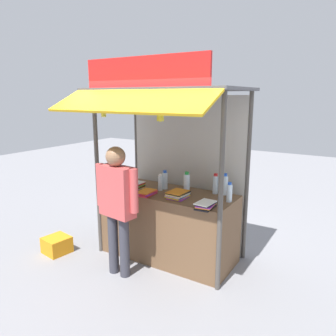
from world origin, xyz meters
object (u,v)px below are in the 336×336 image
water_bottle_back_left (225,185)px  water_bottle_center (229,193)px  water_bottle_rear_center (165,180)px  banana_bunch_leftmost (103,112)px  plastic_crate (57,245)px  water_bottle_mid_left (215,184)px  magazine_stack_back_right (205,205)px  vendor_person (117,200)px  banana_bunch_rightmost (160,115)px  magazine_stack_far_left (147,193)px  water_bottle_right (160,183)px  magazine_stack_mid_right (135,186)px  magazine_stack_far_right (178,194)px  water_bottle_left (187,183)px

water_bottle_back_left → water_bottle_center: bearing=-57.2°
water_bottle_rear_center → water_bottle_back_left: size_ratio=0.93×
banana_bunch_leftmost → plastic_crate: 2.15m
water_bottle_mid_left → water_bottle_center: bearing=-38.9°
water_bottle_center → water_bottle_back_left: 0.31m
magazine_stack_back_right → vendor_person: vendor_person is taller
water_bottle_rear_center → banana_bunch_rightmost: bearing=-62.3°
magazine_stack_far_left → magazine_stack_back_right: magazine_stack_back_right is taller
magazine_stack_back_right → water_bottle_rear_center: bearing=152.7°
water_bottle_right → magazine_stack_mid_right: bearing=-161.0°
water_bottle_mid_left → vendor_person: 1.37m
banana_bunch_rightmost → vendor_person: (-0.49, -0.25, -1.06)m
water_bottle_center → banana_bunch_rightmost: size_ratio=0.96×
water_bottle_back_left → magazine_stack_mid_right: size_ratio=0.98×
banana_bunch_leftmost → magazine_stack_back_right: bearing=6.8°
water_bottle_center → water_bottle_right: 1.03m
water_bottle_right → banana_bunch_leftmost: banana_bunch_leftmost is taller
water_bottle_right → plastic_crate: water_bottle_right is taller
magazine_stack_far_left → vendor_person: 0.51m
water_bottle_center → magazine_stack_far_right: bearing=-162.9°
water_bottle_back_left → banana_bunch_rightmost: (-0.52, -0.81, 0.97)m
water_bottle_mid_left → banana_bunch_rightmost: banana_bunch_rightmost is taller
banana_bunch_leftmost → water_bottle_left: bearing=32.3°
water_bottle_right → water_bottle_center: bearing=1.8°
water_bottle_right → banana_bunch_rightmost: bearing=-56.5°
magazine_stack_far_right → plastic_crate: size_ratio=0.89×
magazine_stack_back_right → magazine_stack_far_right: magazine_stack_far_right is taller
water_bottle_mid_left → water_bottle_right: water_bottle_mid_left is taller
water_bottle_center → water_bottle_back_left: bearing=122.8°
water_bottle_right → magazine_stack_far_left: bearing=-99.9°
banana_bunch_leftmost → plastic_crate: bearing=-159.6°
magazine_stack_far_left → banana_bunch_leftmost: bearing=-154.2°
magazine_stack_back_right → magazine_stack_far_left: bearing=175.4°
banana_bunch_leftmost → magazine_stack_mid_right: bearing=64.1°
water_bottle_right → water_bottle_left: (0.39, 0.08, 0.03)m
water_bottle_right → water_bottle_mid_left: bearing=20.3°
magazine_stack_mid_right → plastic_crate: size_ratio=0.88×
water_bottle_mid_left → water_bottle_right: bearing=-159.7°
water_bottle_mid_left → banana_bunch_rightmost: size_ratio=1.06×
water_bottle_rear_center → magazine_stack_mid_right: 0.45m
water_bottle_back_left → magazine_stack_back_right: 0.65m
water_bottle_right → vendor_person: size_ratio=0.14×
water_bottle_right → banana_bunch_rightmost: size_ratio=0.88×
water_bottle_mid_left → water_bottle_right: 0.79m
water_bottle_rear_center → water_bottle_mid_left: bearing=13.9°
water_bottle_rear_center → banana_bunch_rightmost: size_ratio=1.02×
water_bottle_right → water_bottle_back_left: bearing=18.8°
water_bottle_mid_left → water_bottle_right: (-0.74, -0.27, -0.02)m
water_bottle_left → magazine_stack_mid_right: water_bottle_left is taller
magazine_stack_far_right → magazine_stack_back_right: bearing=-20.5°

